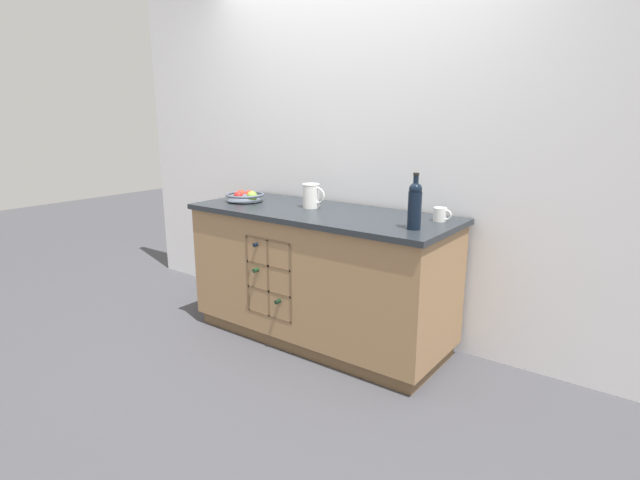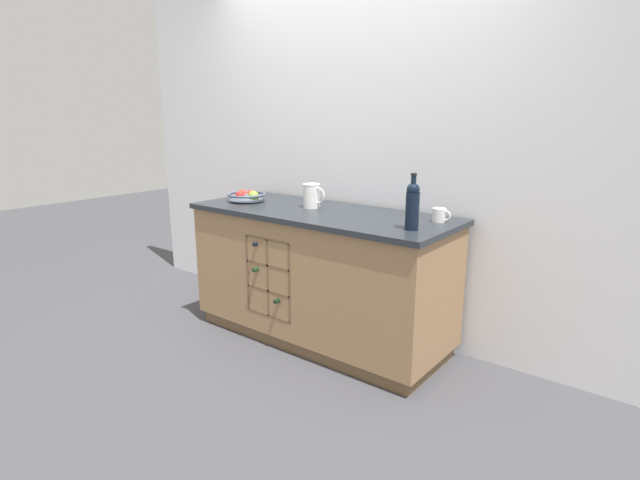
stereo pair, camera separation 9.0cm
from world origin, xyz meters
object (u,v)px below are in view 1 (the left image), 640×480
ceramic_mug (440,214)px  standing_wine_bottle (415,204)px  fruit_bowl (245,196)px  white_pitcher (311,195)px

ceramic_mug → standing_wine_bottle: standing_wine_bottle is taller
fruit_bowl → white_pitcher: 0.55m
white_pitcher → ceramic_mug: bearing=6.9°
fruit_bowl → white_pitcher: size_ratio=1.63×
fruit_bowl → ceramic_mug: size_ratio=2.47×
fruit_bowl → standing_wine_bottle: (1.39, -0.09, 0.10)m
fruit_bowl → ceramic_mug: bearing=8.0°
fruit_bowl → white_pitcher: white_pitcher is taller
fruit_bowl → standing_wine_bottle: 1.39m
ceramic_mug → standing_wine_bottle: size_ratio=0.36×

